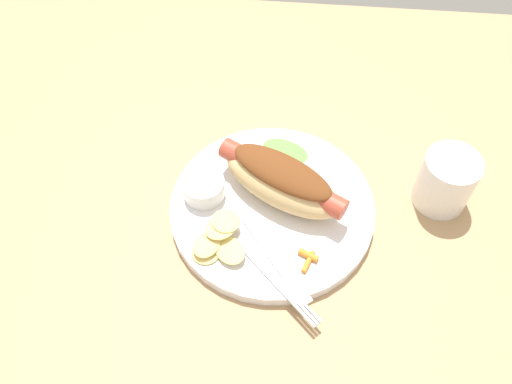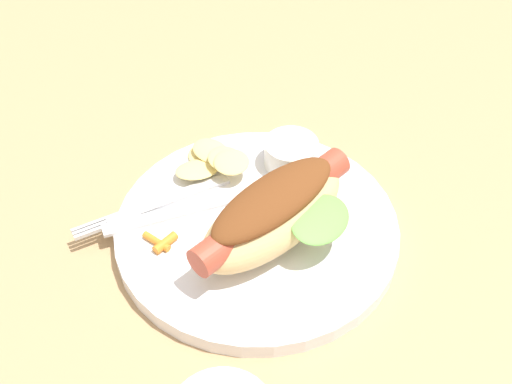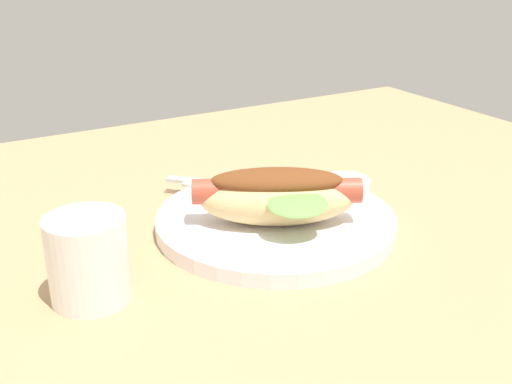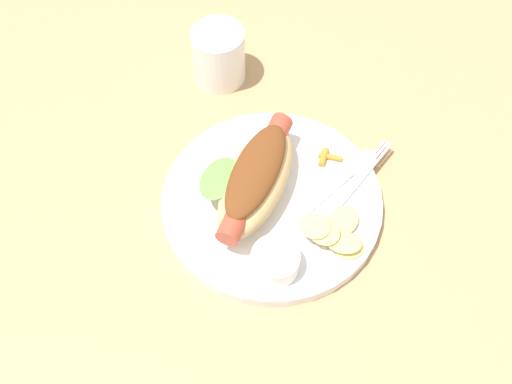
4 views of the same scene
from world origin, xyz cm
name	(u,v)px [view 3 (image 3 of 4)]	position (x,y,z in cm)	size (l,w,h in cm)	color
ground_plane	(240,238)	(0.00, 0.00, -0.90)	(120.00, 90.00, 1.80)	tan
plate	(275,221)	(3.65, -1.30, 0.80)	(25.79, 25.79, 1.60)	white
hot_dog	(277,195)	(2.70, -3.12, 4.75)	(17.21, 14.15, 5.86)	#DBB77A
sauce_ramekin	(346,190)	(12.40, -2.20, 2.94)	(5.29, 5.29, 2.68)	white
fork	(230,185)	(3.21, 8.33, 1.80)	(11.71, 11.72, 0.40)	silver
knife	(236,192)	(2.83, 6.16, 1.78)	(13.75, 1.40, 0.36)	silver
chips_pile	(291,177)	(9.66, 4.89, 2.70)	(7.58, 8.25, 2.35)	#E9D079
carrot_garnish	(206,197)	(-1.11, 6.02, 1.97)	(2.54, 3.16, 0.82)	orange
drinking_cup	(88,259)	(-17.68, -5.34, 3.87)	(6.92, 6.92, 7.74)	white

